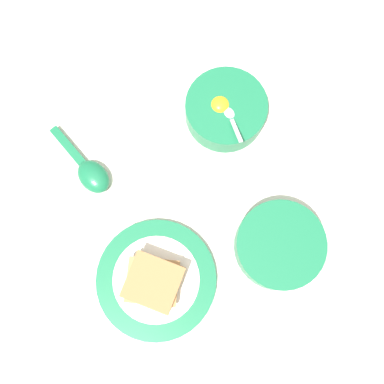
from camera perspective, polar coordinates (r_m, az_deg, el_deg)
The scene contains 6 objects.
ground_plane at distance 0.82m, azimuth -5.07°, elevation -0.69°, with size 3.00×3.00×0.00m, color silver.
egg_bowl at distance 0.84m, azimuth 4.30°, elevation 10.39°, with size 0.15×0.15×0.08m.
toast_plate at distance 0.80m, azimuth -4.55°, elevation -11.02°, with size 0.21×0.21×0.02m.
toast_sandwich at distance 0.77m, azimuth -4.94°, elevation -11.25°, with size 0.12×0.12×0.04m.
soup_spoon at distance 0.84m, azimuth -12.91°, elevation 2.53°, with size 0.16×0.06×0.03m.
congee_bowl at distance 0.80m, azimuth 11.06°, elevation -6.66°, with size 0.15×0.15×0.05m.
Camera 1 is at (0.17, -0.03, 0.81)m, focal length 42.00 mm.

